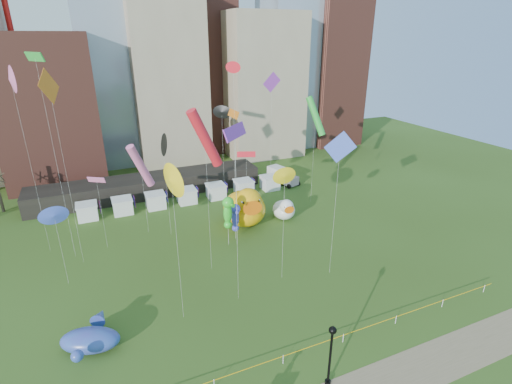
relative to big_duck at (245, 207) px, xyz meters
name	(u,v)px	position (x,y,z in m)	size (l,w,h in m)	color
ground	(283,363)	(-6.66, -24.64, -2.89)	(160.00, 160.00, 0.00)	#324916
skyline	(155,57)	(-4.42, 36.42, 18.55)	(101.00, 23.00, 68.00)	brown
pavilion	(149,186)	(-10.66, 17.36, -1.29)	(38.00, 6.00, 3.20)	black
vendor_tents	(187,196)	(-5.65, 11.36, -1.79)	(33.24, 2.80, 2.40)	white
caution_tape	(283,357)	(-6.66, -24.64, -2.21)	(50.00, 0.06, 0.90)	white
big_duck	(245,207)	(0.00, 0.00, 0.00)	(6.77, 8.54, 6.30)	#FFB00D
small_duck	(284,209)	(6.05, -0.42, -1.29)	(3.83, 4.76, 3.48)	white
seahorse_green	(228,210)	(-4.11, -4.34, 2.10)	(1.82, 2.07, 6.79)	silver
seahorse_purple	(235,215)	(-2.68, -3.19, 0.58)	(1.51, 1.80, 5.11)	silver
whale_inflatable	(91,338)	(-21.14, -16.34, -1.86)	(5.75, 6.41, 2.26)	#3C399C
lamppost	(331,349)	(-4.38, -27.84, 0.63)	(0.60, 0.60, 5.77)	black
box_truck	(282,175)	(12.78, 13.41, -1.52)	(3.96, 6.68, 2.67)	silver
kite_0	(205,138)	(-7.85, -8.72, 12.73)	(3.91, 1.80, 18.83)	silver
kite_1	(11,80)	(-25.42, 3.48, 18.11)	(1.07, 2.90, 22.47)	silver
kite_2	(163,145)	(-10.40, 1.64, 9.77)	(1.33, 2.71, 14.06)	silver
kite_3	(316,116)	(13.14, 3.70, 11.14)	(2.79, 3.49, 17.03)	silver
kite_4	(171,181)	(-12.90, -15.71, 11.29)	(0.90, 2.84, 15.60)	silver
kite_5	(340,149)	(4.38, -14.95, 11.87)	(2.11, 2.69, 16.62)	silver
kite_6	(233,114)	(-0.45, 2.76, 12.61)	(0.49, 3.29, 16.08)	silver
kite_7	(235,133)	(-6.94, -15.08, 14.64)	(3.02, 2.93, 18.17)	silver
kite_8	(233,70)	(-3.04, -4.59, 19.01)	(0.92, 1.07, 22.77)	silver
kite_9	(96,180)	(-18.68, 1.51, 6.30)	(2.05, 1.51, 9.60)	silver
kite_10	(222,112)	(-0.93, 6.24, 12.34)	(1.57, 1.39, 16.20)	silver
kite_11	(35,59)	(-22.47, 0.61, 20.29)	(1.99, 2.77, 23.84)	silver
kite_12	(285,176)	(-1.11, -13.60, 9.26)	(1.79, 0.28, 13.07)	silver
kite_13	(54,216)	(-23.21, -5.05, 5.31)	(1.98, 0.64, 9.20)	silver
kite_14	(49,89)	(-21.61, -1.05, 17.46)	(1.71, 3.29, 22.46)	silver
kite_15	(272,84)	(8.38, 9.22, 15.49)	(3.12, 0.21, 20.24)	silver
kite_16	(246,155)	(0.68, 1.07, 7.30)	(2.50, 1.28, 10.63)	silver
kite_17	(141,166)	(-13.12, 3.61, 6.71)	(3.70, 2.93, 12.77)	silver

